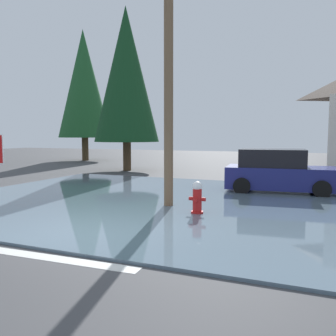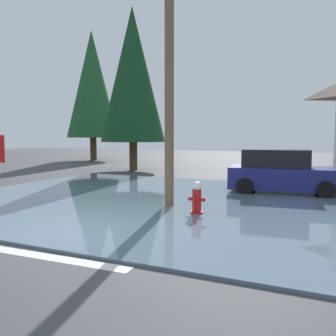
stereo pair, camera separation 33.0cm
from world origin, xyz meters
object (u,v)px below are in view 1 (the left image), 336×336
(pine_tree_tall_left, at_px, (84,84))
(parked_car, at_px, (278,172))
(utility_pole, at_px, (169,54))
(fire_hydrant, at_px, (197,199))
(pine_tree_mid_left, at_px, (126,75))

(pine_tree_tall_left, bearing_deg, parked_car, -34.02)
(utility_pole, bearing_deg, parked_car, 56.14)
(parked_car, height_order, pine_tree_tall_left, pine_tree_tall_left)
(pine_tree_tall_left, bearing_deg, fire_hydrant, -46.93)
(parked_car, bearing_deg, fire_hydrant, -108.86)
(parked_car, bearing_deg, utility_pole, -123.86)
(utility_pole, distance_m, parked_car, 6.38)
(fire_hydrant, xyz_separation_m, parked_car, (1.69, 4.94, 0.33))
(pine_tree_mid_left, bearing_deg, utility_pole, -54.87)
(utility_pole, xyz_separation_m, pine_tree_mid_left, (-6.74, 9.57, 1.23))
(fire_hydrant, xyz_separation_m, pine_tree_mid_left, (-7.89, 10.28, 5.40))
(utility_pole, xyz_separation_m, pine_tree_tall_left, (-14.24, 15.76, 1.84))
(pine_tree_tall_left, relative_size, pine_tree_mid_left, 1.10)
(fire_hydrant, relative_size, parked_car, 0.23)
(utility_pole, relative_size, pine_tree_mid_left, 0.89)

